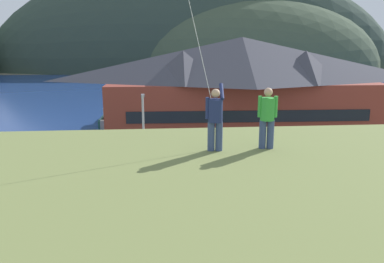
{
  "coord_description": "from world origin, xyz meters",
  "views": [
    {
      "loc": [
        -1.41,
        -17.82,
        10.41
      ],
      "look_at": [
        0.89,
        9.0,
        4.04
      ],
      "focal_mm": 36.81,
      "sensor_mm": 36.0,
      "label": 1
    }
  ],
  "objects_px": {
    "parked_car_mid_row_center": "(286,218)",
    "parking_light_pole": "(144,131)",
    "wharf_dock": "(140,115)",
    "harbor_lodge": "(241,87)",
    "parked_car_front_row_silver": "(178,234)",
    "person_kite_flyer": "(215,117)",
    "moored_boat_outer_mooring": "(166,114)",
    "moored_boat_wharfside": "(112,119)",
    "person_companion": "(267,116)",
    "parked_car_back_row_right": "(89,221)",
    "moored_boat_inner_slip": "(112,117)"
  },
  "relations": [
    {
      "from": "harbor_lodge",
      "to": "moored_boat_wharfside",
      "type": "distance_m",
      "value": 17.48
    },
    {
      "from": "moored_boat_outer_mooring",
      "to": "person_kite_flyer",
      "type": "xyz_separation_m",
      "value": [
        0.64,
        -40.56,
        7.57
      ]
    },
    {
      "from": "moored_boat_inner_slip",
      "to": "parked_car_mid_row_center",
      "type": "bearing_deg",
      "value": -67.51
    },
    {
      "from": "moored_boat_inner_slip",
      "to": "parked_car_front_row_silver",
      "type": "height_order",
      "value": "moored_boat_inner_slip"
    },
    {
      "from": "parked_car_front_row_silver",
      "to": "parking_light_pole",
      "type": "xyz_separation_m",
      "value": [
        -1.96,
        10.73,
        2.74
      ]
    },
    {
      "from": "harbor_lodge",
      "to": "moored_boat_wharfside",
      "type": "relative_size",
      "value": 4.84
    },
    {
      "from": "moored_boat_inner_slip",
      "to": "parking_light_pole",
      "type": "bearing_deg",
      "value": -77.07
    },
    {
      "from": "parked_car_back_row_right",
      "to": "person_kite_flyer",
      "type": "xyz_separation_m",
      "value": [
        5.31,
        -8.81,
        7.22
      ]
    },
    {
      "from": "parked_car_front_row_silver",
      "to": "person_kite_flyer",
      "type": "distance_m",
      "value": 10.14
    },
    {
      "from": "parked_car_mid_row_center",
      "to": "moored_boat_outer_mooring",
      "type": "bearing_deg",
      "value": 100.09
    },
    {
      "from": "wharf_dock",
      "to": "moored_boat_wharfside",
      "type": "relative_size",
      "value": 2.28
    },
    {
      "from": "moored_boat_wharfside",
      "to": "moored_boat_inner_slip",
      "type": "relative_size",
      "value": 0.86
    },
    {
      "from": "moored_boat_outer_mooring",
      "to": "parked_car_front_row_silver",
      "type": "height_order",
      "value": "moored_boat_outer_mooring"
    },
    {
      "from": "parked_car_back_row_right",
      "to": "parked_car_front_row_silver",
      "type": "relative_size",
      "value": 1.02
    },
    {
      "from": "wharf_dock",
      "to": "moored_boat_wharfside",
      "type": "xyz_separation_m",
      "value": [
        -3.25,
        -3.84,
        0.37
      ]
    },
    {
      "from": "parked_car_front_row_silver",
      "to": "parked_car_mid_row_center",
      "type": "bearing_deg",
      "value": 11.72
    },
    {
      "from": "moored_boat_inner_slip",
      "to": "moored_boat_wharfside",
      "type": "bearing_deg",
      "value": -77.39
    },
    {
      "from": "moored_boat_wharfside",
      "to": "moored_boat_outer_mooring",
      "type": "height_order",
      "value": "same"
    },
    {
      "from": "wharf_dock",
      "to": "parked_car_mid_row_center",
      "type": "xyz_separation_m",
      "value": [
        9.2,
        -33.54,
        0.71
      ]
    },
    {
      "from": "moored_boat_outer_mooring",
      "to": "person_kite_flyer",
      "type": "height_order",
      "value": "person_kite_flyer"
    },
    {
      "from": "parking_light_pole",
      "to": "person_companion",
      "type": "relative_size",
      "value": 3.65
    },
    {
      "from": "person_kite_flyer",
      "to": "parked_car_mid_row_center",
      "type": "bearing_deg",
      "value": 58.39
    },
    {
      "from": "parked_car_back_row_right",
      "to": "moored_boat_inner_slip",
      "type": "bearing_deg",
      "value": 94.19
    },
    {
      "from": "parked_car_mid_row_center",
      "to": "parked_car_front_row_silver",
      "type": "distance_m",
      "value": 5.97
    },
    {
      "from": "person_kite_flyer",
      "to": "person_companion",
      "type": "height_order",
      "value": "person_kite_flyer"
    },
    {
      "from": "moored_boat_wharfside",
      "to": "parked_car_back_row_right",
      "type": "distance_m",
      "value": 29.27
    },
    {
      "from": "wharf_dock",
      "to": "parked_car_front_row_silver",
      "type": "bearing_deg",
      "value": -84.49
    },
    {
      "from": "moored_boat_inner_slip",
      "to": "parked_car_front_row_silver",
      "type": "xyz_separation_m",
      "value": [
        6.77,
        -31.69,
        0.34
      ]
    },
    {
      "from": "parked_car_mid_row_center",
      "to": "parked_car_back_row_right",
      "type": "xyz_separation_m",
      "value": [
        -10.42,
        0.51,
        0.0
      ]
    },
    {
      "from": "parked_car_mid_row_center",
      "to": "parked_car_back_row_right",
      "type": "height_order",
      "value": "same"
    },
    {
      "from": "wharf_dock",
      "to": "person_kite_flyer",
      "type": "xyz_separation_m",
      "value": [
        4.09,
        -41.84,
        7.94
      ]
    },
    {
      "from": "wharf_dock",
      "to": "parked_car_front_row_silver",
      "type": "relative_size",
      "value": 3.19
    },
    {
      "from": "wharf_dock",
      "to": "moored_boat_outer_mooring",
      "type": "relative_size",
      "value": 1.89
    },
    {
      "from": "parked_car_mid_row_center",
      "to": "parking_light_pole",
      "type": "relative_size",
      "value": 0.67
    },
    {
      "from": "moored_boat_wharfside",
      "to": "person_companion",
      "type": "distance_m",
      "value": 39.64
    },
    {
      "from": "parked_car_front_row_silver",
      "to": "harbor_lodge",
      "type": "bearing_deg",
      "value": 70.83
    },
    {
      "from": "moored_boat_outer_mooring",
      "to": "parking_light_pole",
      "type": "relative_size",
      "value": 1.12
    },
    {
      "from": "moored_boat_wharfside",
      "to": "parked_car_front_row_silver",
      "type": "xyz_separation_m",
      "value": [
        6.6,
        -30.92,
        0.34
      ]
    },
    {
      "from": "moored_boat_wharfside",
      "to": "parked_car_front_row_silver",
      "type": "distance_m",
      "value": 31.62
    },
    {
      "from": "person_kite_flyer",
      "to": "person_companion",
      "type": "relative_size",
      "value": 1.07
    },
    {
      "from": "parked_car_back_row_right",
      "to": "person_companion",
      "type": "xyz_separation_m",
      "value": [
        6.81,
        -8.7,
        7.21
      ]
    },
    {
      "from": "moored_boat_wharfside",
      "to": "harbor_lodge",
      "type": "bearing_deg",
      "value": -31.72
    },
    {
      "from": "wharf_dock",
      "to": "person_companion",
      "type": "height_order",
      "value": "person_companion"
    },
    {
      "from": "parked_car_mid_row_center",
      "to": "person_companion",
      "type": "relative_size",
      "value": 2.43
    },
    {
      "from": "moored_boat_wharfside",
      "to": "moored_boat_outer_mooring",
      "type": "bearing_deg",
      "value": 20.87
    },
    {
      "from": "moored_boat_inner_slip",
      "to": "parked_car_front_row_silver",
      "type": "relative_size",
      "value": 1.62
    },
    {
      "from": "moored_boat_inner_slip",
      "to": "person_kite_flyer",
      "type": "height_order",
      "value": "person_kite_flyer"
    },
    {
      "from": "parked_car_front_row_silver",
      "to": "moored_boat_outer_mooring",
      "type": "bearing_deg",
      "value": 89.82
    },
    {
      "from": "harbor_lodge",
      "to": "parked_car_front_row_silver",
      "type": "bearing_deg",
      "value": -109.17
    },
    {
      "from": "moored_boat_wharfside",
      "to": "person_companion",
      "type": "bearing_deg",
      "value": -76.87
    }
  ]
}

